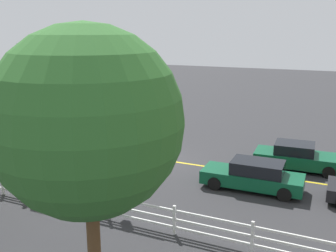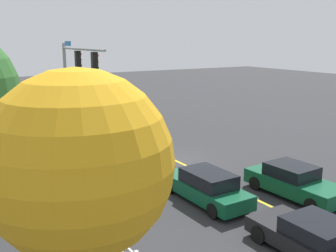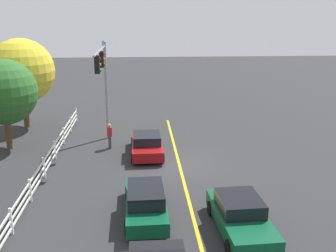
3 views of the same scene
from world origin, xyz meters
name	(u,v)px [view 2 (image 2 of 3)]	position (x,y,z in m)	size (l,w,h in m)	color
ground_plane	(172,159)	(0.00, 0.00, 0.00)	(120.00, 120.00, 0.00)	#2D2D30
lane_center_stripe	(213,178)	(-4.00, 0.00, 0.00)	(28.00, 0.16, 0.01)	gold
signal_assembly	(75,77)	(3.46, 4.56, 4.84)	(6.78, 0.38, 6.90)	gray
car_0	(130,146)	(1.81, 1.88, 0.66)	(4.62, 2.04, 1.38)	maroon
car_2	(313,238)	(-11.68, 1.73, 0.63)	(4.39, 2.05, 1.31)	black
car_3	(294,182)	(-7.75, -1.75, 0.69)	(4.71, 2.14, 1.44)	#0C4C2D
car_4	(206,186)	(-6.19, 2.07, 0.69)	(4.76, 1.89, 1.43)	#0C4C2D
pedestrian	(85,142)	(3.11, 4.28, 0.93)	(0.45, 0.35, 1.69)	#3F3F42
white_rail_fence	(63,189)	(-3.00, 7.48, 0.60)	(26.10, 0.10, 1.15)	white
tree_0	(79,165)	(-12.20, 9.65, 4.62)	(3.78, 3.78, 6.53)	brown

